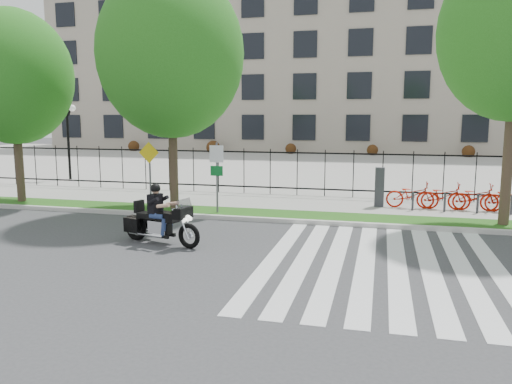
# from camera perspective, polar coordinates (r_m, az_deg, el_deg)

# --- Properties ---
(ground) EXTENTS (120.00, 120.00, 0.00)m
(ground) POSITION_cam_1_polar(r_m,az_deg,el_deg) (13.47, -7.02, -6.75)
(ground) COLOR #37373A
(ground) RESTS_ON ground
(curb) EXTENTS (60.00, 0.20, 0.15)m
(curb) POSITION_cam_1_polar(r_m,az_deg,el_deg) (17.23, -2.09, -3.03)
(curb) COLOR #B6B3AB
(curb) RESTS_ON ground
(grass_verge) EXTENTS (60.00, 1.50, 0.15)m
(grass_verge) POSITION_cam_1_polar(r_m,az_deg,el_deg) (18.03, -1.33, -2.50)
(grass_verge) COLOR #265B16
(grass_verge) RESTS_ON ground
(sidewalk) EXTENTS (60.00, 3.50, 0.15)m
(sidewalk) POSITION_cam_1_polar(r_m,az_deg,el_deg) (20.41, 0.55, -1.18)
(sidewalk) COLOR #AAA69F
(sidewalk) RESTS_ON ground
(plaza) EXTENTS (80.00, 34.00, 0.10)m
(plaza) POSITION_cam_1_polar(r_m,az_deg,el_deg) (37.56, 6.91, 3.24)
(plaza) COLOR #AAA69F
(plaza) RESTS_ON ground
(crosswalk_stripes) EXTENTS (5.70, 8.00, 0.01)m
(crosswalk_stripes) POSITION_cam_1_polar(r_m,az_deg,el_deg) (12.61, 14.10, -8.01)
(crosswalk_stripes) COLOR silver
(crosswalk_stripes) RESTS_ON ground
(iron_fence) EXTENTS (30.00, 0.06, 2.00)m
(iron_fence) POSITION_cam_1_polar(r_m,az_deg,el_deg) (21.95, 1.64, 2.35)
(iron_fence) COLOR black
(iron_fence) RESTS_ON sidewalk
(office_building) EXTENTS (60.00, 21.90, 20.15)m
(office_building) POSITION_cam_1_polar(r_m,az_deg,el_deg) (57.56, 9.74, 14.94)
(office_building) COLOR #A59785
(office_building) RESTS_ON ground
(lamp_post_left) EXTENTS (1.06, 0.70, 4.25)m
(lamp_post_left) POSITION_cam_1_polar(r_m,az_deg,el_deg) (29.35, -20.76, 7.41)
(lamp_post_left) COLOR black
(lamp_post_left) RESTS_ON ground
(lamp_post_right) EXTENTS (1.06, 0.70, 4.25)m
(lamp_post_right) POSITION_cam_1_polar(r_m,az_deg,el_deg) (24.66, 26.72, 6.92)
(lamp_post_right) COLOR black
(lamp_post_right) RESTS_ON ground
(street_tree_0) EXTENTS (4.58, 4.58, 7.57)m
(street_tree_0) POSITION_cam_1_polar(r_m,az_deg,el_deg) (22.21, -26.00, 11.71)
(street_tree_0) COLOR #3C2E20
(street_tree_0) RESTS_ON grass_verge
(street_tree_1) EXTENTS (5.25, 5.25, 8.65)m
(street_tree_1) POSITION_cam_1_polar(r_m,az_deg,el_deg) (18.74, -9.72, 15.31)
(street_tree_1) COLOR #3C2E20
(street_tree_1) RESTS_ON grass_verge
(sign_pole_regulatory) EXTENTS (0.50, 0.09, 2.50)m
(sign_pole_regulatory) POSITION_cam_1_polar(r_m,az_deg,el_deg) (17.70, -4.51, 2.72)
(sign_pole_regulatory) COLOR #59595B
(sign_pole_regulatory) RESTS_ON grass_verge
(sign_pole_warning) EXTENTS (0.78, 0.09, 2.49)m
(sign_pole_warning) POSITION_cam_1_polar(r_m,az_deg,el_deg) (18.70, -12.06, 2.88)
(sign_pole_warning) COLOR #59595B
(sign_pole_warning) RESTS_ON grass_verge
(motorcycle_rider) EXTENTS (2.60, 1.19, 2.06)m
(motorcycle_rider) POSITION_cam_1_polar(r_m,az_deg,el_deg) (14.25, -10.85, -3.16)
(motorcycle_rider) COLOR black
(motorcycle_rider) RESTS_ON ground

